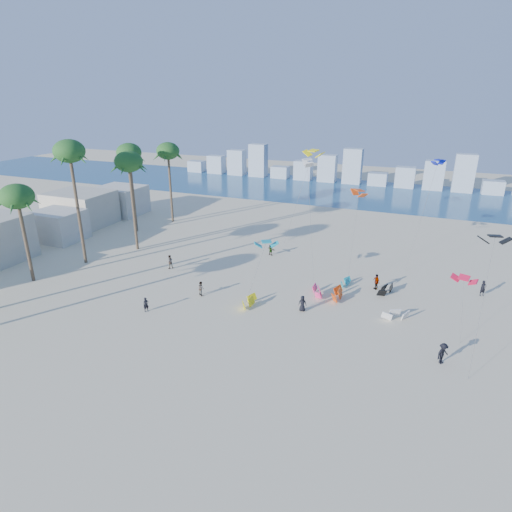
% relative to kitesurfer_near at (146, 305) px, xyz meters
% --- Properties ---
extents(ground, '(220.00, 220.00, 0.00)m').
position_rel_kitesurfer_near_xyz_m(ground, '(5.89, -7.65, -0.78)').
color(ground, beige).
rests_on(ground, ground).
extents(ocean, '(220.00, 220.00, 0.00)m').
position_rel_kitesurfer_near_xyz_m(ocean, '(5.89, 64.35, -0.78)').
color(ocean, navy).
rests_on(ocean, ground).
extents(kitesurfer_near, '(0.65, 0.68, 1.57)m').
position_rel_kitesurfer_near_xyz_m(kitesurfer_near, '(0.00, 0.00, 0.00)').
color(kitesurfer_near, black).
rests_on(kitesurfer_near, ground).
extents(kitesurfer_mid, '(1.00, 0.94, 1.64)m').
position_rel_kitesurfer_near_xyz_m(kitesurfer_mid, '(3.39, 5.54, 0.04)').
color(kitesurfer_mid, gray).
rests_on(kitesurfer_mid, ground).
extents(kitesurfers_far, '(37.65, 19.82, 1.91)m').
position_rel_kitesurfer_near_xyz_m(kitesurfers_far, '(16.06, 10.51, 0.11)').
color(kitesurfers_far, black).
rests_on(kitesurfers_far, ground).
extents(grounded_kites, '(16.52, 12.04, 1.03)m').
position_rel_kitesurfer_near_xyz_m(grounded_kites, '(17.91, 10.15, -0.32)').
color(grounded_kites, '#FFEE0D').
rests_on(grounded_kites, ground).
extents(flying_kites, '(31.83, 31.28, 15.04)m').
position_rel_kitesurfer_near_xyz_m(flying_kites, '(19.57, 17.18, 10.37)').
color(flying_kites, '#0E95A9').
rests_on(flying_kites, ground).
extents(palm_row, '(9.13, 44.80, 16.02)m').
position_rel_kitesurfer_near_xyz_m(palm_row, '(-15.44, 8.52, 11.19)').
color(palm_row, brown).
rests_on(palm_row, ground).
extents(beachfront_buildings, '(11.50, 43.00, 6.00)m').
position_rel_kitesurfer_near_xyz_m(beachfront_buildings, '(-27.80, 13.17, 1.89)').
color(beachfront_buildings, beige).
rests_on(beachfront_buildings, ground).
extents(distant_skyline, '(85.00, 3.00, 8.40)m').
position_rel_kitesurfer_near_xyz_m(distant_skyline, '(4.71, 74.35, 2.30)').
color(distant_skyline, '#9EADBF').
rests_on(distant_skyline, ground).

